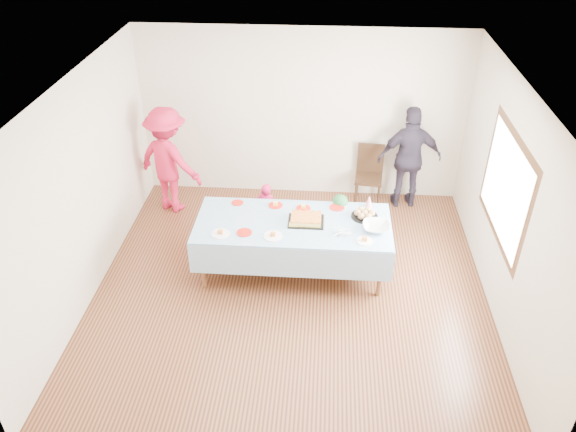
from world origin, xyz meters
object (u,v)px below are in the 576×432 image
Objects in this scene: party_table at (293,226)px; adult_left at (169,160)px; dining_chair at (369,171)px; birthday_cake at (306,219)px.

adult_left reaches higher than party_table.
dining_chair is at bearing -147.53° from adult_left.
birthday_cake is at bearing -110.12° from dining_chair.
party_table is at bearing -171.01° from birthday_cake.
adult_left is (-2.15, 1.44, 0.02)m from birthday_cake.
party_table is 1.49× the size of adult_left.
party_table is 2.20m from dining_chair.
dining_chair is (0.92, 1.88, -0.29)m from birthday_cake.
birthday_cake reaches higher than party_table.
party_table is 0.19m from birthday_cake.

